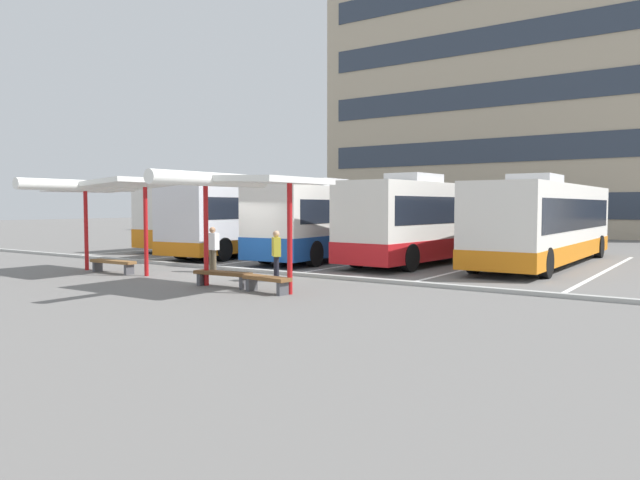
% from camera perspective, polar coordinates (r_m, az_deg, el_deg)
% --- Properties ---
extents(ground_plane, '(160.00, 160.00, 0.00)m').
position_cam_1_polar(ground_plane, '(21.31, -8.41, -3.03)').
color(ground_plane, slate).
extents(terminal_building, '(31.42, 14.35, 23.78)m').
position_cam_1_polar(terminal_building, '(54.65, 19.25, 11.76)').
color(terminal_building, tan).
rests_on(terminal_building, ground).
extents(coach_bus_0, '(2.65, 11.47, 3.70)m').
position_cam_1_polar(coach_bus_0, '(33.53, -8.48, 2.19)').
color(coach_bus_0, silver).
rests_on(coach_bus_0, ground).
extents(coach_bus_1, '(3.71, 12.08, 3.59)m').
position_cam_1_polar(coach_bus_1, '(29.44, -5.86, 2.04)').
color(coach_bus_1, silver).
rests_on(coach_bus_1, ground).
extents(coach_bus_2, '(3.40, 11.28, 3.48)m').
position_cam_1_polar(coach_bus_2, '(26.75, 1.60, 1.71)').
color(coach_bus_2, silver).
rests_on(coach_bus_2, ground).
extents(coach_bus_3, '(3.12, 10.60, 3.58)m').
position_cam_1_polar(coach_bus_3, '(24.95, 10.42, 1.69)').
color(coach_bus_3, silver).
rests_on(coach_bus_3, ground).
extents(coach_bus_4, '(2.74, 12.44, 3.49)m').
position_cam_1_polar(coach_bus_4, '(25.19, 20.70, 1.46)').
color(coach_bus_4, silver).
rests_on(coach_bus_4, ground).
extents(lane_stripe_0, '(0.16, 14.00, 0.01)m').
position_cam_1_polar(lane_stripe_0, '(34.31, -13.02, -0.67)').
color(lane_stripe_0, white).
rests_on(lane_stripe_0, ground).
extents(lane_stripe_1, '(0.16, 14.00, 0.01)m').
position_cam_1_polar(lane_stripe_1, '(31.26, -7.65, -1.00)').
color(lane_stripe_1, white).
rests_on(lane_stripe_1, ground).
extents(lane_stripe_2, '(0.16, 14.00, 0.01)m').
position_cam_1_polar(lane_stripe_2, '(28.54, -1.18, -1.38)').
color(lane_stripe_2, white).
rests_on(lane_stripe_2, ground).
extents(lane_stripe_3, '(0.16, 14.00, 0.01)m').
position_cam_1_polar(lane_stripe_3, '(26.26, 6.52, -1.81)').
color(lane_stripe_3, white).
rests_on(lane_stripe_3, ground).
extents(lane_stripe_4, '(0.16, 14.00, 0.01)m').
position_cam_1_polar(lane_stripe_4, '(24.54, 15.49, -2.27)').
color(lane_stripe_4, white).
rests_on(lane_stripe_4, ground).
extents(lane_stripe_5, '(0.16, 14.00, 0.01)m').
position_cam_1_polar(lane_stripe_5, '(23.49, 25.54, -2.72)').
color(lane_stripe_5, white).
rests_on(lane_stripe_5, ground).
extents(waiting_shelter_0, '(4.29, 4.89, 3.24)m').
position_cam_1_polar(waiting_shelter_0, '(21.69, -19.67, 4.75)').
color(waiting_shelter_0, red).
rests_on(waiting_shelter_0, ground).
extents(bench_0, '(2.00, 0.46, 0.45)m').
position_cam_1_polar(bench_0, '(21.88, -19.17, -2.11)').
color(bench_0, brown).
rests_on(bench_0, ground).
extents(waiting_shelter_1, '(4.08, 4.76, 3.20)m').
position_cam_1_polar(waiting_shelter_1, '(16.47, -7.78, 5.47)').
color(waiting_shelter_1, red).
rests_on(waiting_shelter_1, ground).
extents(bench_1, '(1.87, 0.58, 0.45)m').
position_cam_1_polar(bench_1, '(17.40, -9.28, -3.34)').
color(bench_1, brown).
rests_on(bench_1, ground).
extents(bench_2, '(1.54, 0.60, 0.45)m').
position_cam_1_polar(bench_2, '(16.06, -5.11, -3.90)').
color(bench_2, brown).
rests_on(bench_2, ground).
extents(platform_kerb, '(44.00, 0.24, 0.12)m').
position_cam_1_polar(platform_kerb, '(21.57, -7.75, -2.79)').
color(platform_kerb, '#ADADA8').
rests_on(platform_kerb, ground).
extents(waiting_passenger_0, '(0.48, 0.47, 1.57)m').
position_cam_1_polar(waiting_passenger_0, '(18.44, -4.20, -1.19)').
color(waiting_passenger_0, black).
rests_on(waiting_passenger_0, ground).
extents(waiting_passenger_1, '(0.47, 0.24, 1.59)m').
position_cam_1_polar(waiting_passenger_1, '(21.25, -10.22, -0.60)').
color(waiting_passenger_1, brown).
rests_on(waiting_passenger_1, ground).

